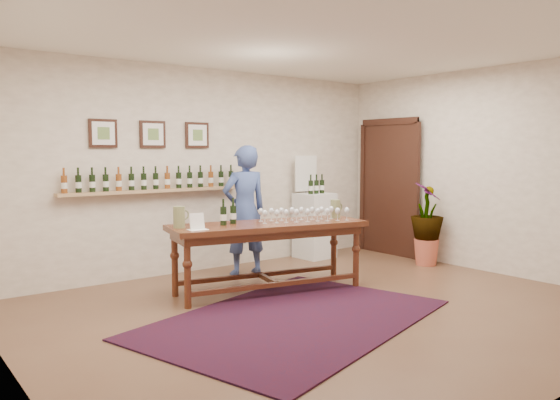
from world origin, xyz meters
TOP-DOWN VIEW (x-y plane):
  - ground at (0.00, 0.00)m, footprint 6.00×6.00m
  - room_shell at (2.11, 1.86)m, footprint 6.00×6.00m
  - rug at (-0.49, -0.08)m, footprint 3.46×2.77m
  - tasting_table at (-0.06, 0.95)m, footprint 2.42×1.21m
  - table_glasses at (0.34, 0.86)m, footprint 1.21×0.68m
  - table_bottles at (-0.51, 1.11)m, footprint 0.35×0.27m
  - pitcher_left at (-1.09, 1.20)m, footprint 0.19×0.19m
  - pitcher_right at (0.90, 0.83)m, footprint 0.16×0.16m
  - menu_card at (-1.00, 0.96)m, footprint 0.21×0.16m
  - display_pedestal at (1.75, 2.20)m, footprint 0.53×0.53m
  - pedestal_bottles at (1.71, 2.11)m, footprint 0.32×0.10m
  - info_sign at (1.71, 2.37)m, footprint 0.44×0.04m
  - potted_plant at (2.67, 0.77)m, footprint 0.78×0.78m
  - person at (0.23, 1.89)m, footprint 0.68×0.49m

SIDE VIEW (x-z plane):
  - ground at x=0.00m, z-range 0.00..0.00m
  - rug at x=-0.49m, z-range 0.00..0.02m
  - display_pedestal at x=1.75m, z-range 0.00..1.01m
  - potted_plant at x=2.67m, z-range 0.09..1.13m
  - tasting_table at x=-0.06m, z-range 0.29..1.11m
  - person at x=0.23m, z-range 0.00..1.74m
  - table_glasses at x=0.34m, z-range 0.82..0.99m
  - menu_card at x=-1.00m, z-range 0.82..1.00m
  - pitcher_right at x=0.90m, z-range 0.82..1.05m
  - pitcher_left at x=-1.09m, z-range 0.82..1.06m
  - table_bottles at x=-0.51m, z-range 0.82..1.15m
  - room_shell at x=2.11m, z-range -1.88..4.12m
  - pedestal_bottles at x=1.71m, z-range 1.01..1.32m
  - info_sign at x=1.71m, z-range 1.01..1.62m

